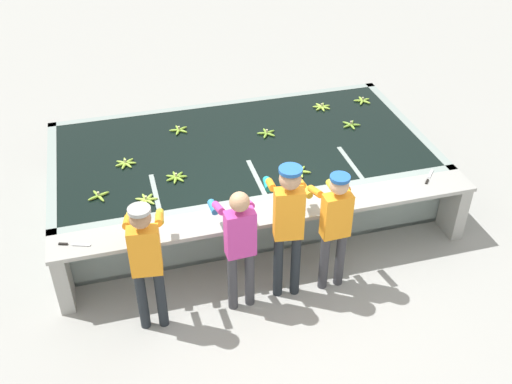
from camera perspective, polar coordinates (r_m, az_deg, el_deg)
ground_plane at (r=7.37m, az=2.04°, el=-7.95°), size 80.00×80.00×0.00m
wash_tank at (r=8.46m, az=-1.43°, el=2.07°), size 5.12×2.67×0.82m
work_ledge at (r=7.13m, az=1.61°, el=-3.21°), size 5.12×0.45×0.82m
worker_0 at (r=6.25m, az=-10.44°, el=-6.04°), size 0.46×0.73×1.62m
worker_1 at (r=6.41m, az=-1.60°, el=-4.60°), size 0.43×0.72×1.58m
worker_2 at (r=6.48m, az=3.07°, el=-2.59°), size 0.47×0.75×1.75m
worker_3 at (r=6.72m, az=7.48°, el=-2.75°), size 0.42×0.72×1.56m
banana_bunch_floating_0 at (r=8.00m, az=-12.32°, el=2.70°), size 0.28×0.28×0.08m
banana_bunch_floating_1 at (r=8.48m, az=1.03°, el=5.62°), size 0.28×0.27×0.08m
banana_bunch_floating_2 at (r=9.51m, az=10.11°, el=8.56°), size 0.28×0.26×0.08m
banana_bunch_floating_3 at (r=7.67m, az=4.24°, el=1.97°), size 0.28×0.27×0.08m
banana_bunch_floating_4 at (r=8.63m, az=-7.34°, el=5.88°), size 0.27×0.27×0.08m
banana_bunch_floating_5 at (r=7.61m, az=-7.61°, el=1.41°), size 0.28×0.28×0.08m
banana_bunch_floating_6 at (r=7.46m, az=-14.76°, el=-0.36°), size 0.27×0.27×0.08m
banana_bunch_floating_7 at (r=9.24m, az=6.28°, el=8.06°), size 0.28×0.28×0.08m
banana_bunch_floating_8 at (r=8.80m, az=9.03°, el=6.35°), size 0.28×0.26×0.08m
banana_bunch_floating_9 at (r=7.26m, az=-10.42°, el=-0.75°), size 0.27×0.28×0.08m
knife_0 at (r=7.83m, az=16.08°, el=1.23°), size 0.25×0.28×0.02m
knife_1 at (r=6.82m, az=-17.34°, el=-4.77°), size 0.34×0.14×0.02m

